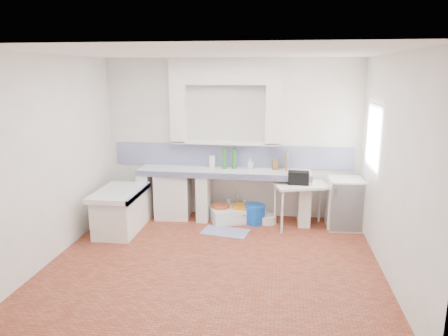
# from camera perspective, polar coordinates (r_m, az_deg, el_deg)

# --- Properties ---
(floor) EXTENTS (4.50, 4.50, 0.00)m
(floor) POSITION_cam_1_polar(r_m,az_deg,el_deg) (5.93, -1.33, -12.62)
(floor) COLOR brown
(floor) RESTS_ON ground
(ceiling) EXTENTS (4.50, 4.50, 0.00)m
(ceiling) POSITION_cam_1_polar(r_m,az_deg,el_deg) (5.35, -1.50, 15.51)
(ceiling) COLOR white
(ceiling) RESTS_ON ground
(wall_back) EXTENTS (4.50, 0.00, 4.50)m
(wall_back) POSITION_cam_1_polar(r_m,az_deg,el_deg) (7.42, 1.04, 4.00)
(wall_back) COLOR white
(wall_back) RESTS_ON ground
(wall_front) EXTENTS (4.50, 0.00, 4.50)m
(wall_front) POSITION_cam_1_polar(r_m,az_deg,el_deg) (3.58, -6.52, -6.13)
(wall_front) COLOR white
(wall_front) RESTS_ON ground
(wall_left) EXTENTS (0.00, 4.50, 4.50)m
(wall_left) POSITION_cam_1_polar(r_m,az_deg,el_deg) (6.23, -22.29, 1.25)
(wall_left) COLOR white
(wall_left) RESTS_ON ground
(wall_right) EXTENTS (0.00, 4.50, 4.50)m
(wall_right) POSITION_cam_1_polar(r_m,az_deg,el_deg) (5.58, 22.03, -0.02)
(wall_right) COLOR white
(wall_right) RESTS_ON ground
(alcove_mass) EXTENTS (1.90, 0.25, 0.45)m
(alcove_mass) POSITION_cam_1_polar(r_m,az_deg,el_deg) (7.21, 0.15, 13.11)
(alcove_mass) COLOR white
(alcove_mass) RESTS_ON ground
(window_frame) EXTENTS (0.35, 0.86, 1.06)m
(window_frame) POSITION_cam_1_polar(r_m,az_deg,el_deg) (6.74, 21.20, 3.90)
(window_frame) COLOR #3B2312
(window_frame) RESTS_ON ground
(lace_valance) EXTENTS (0.01, 0.84, 0.24)m
(lace_valance) POSITION_cam_1_polar(r_m,az_deg,el_deg) (6.66, 20.25, 7.18)
(lace_valance) COLOR white
(lace_valance) RESTS_ON ground
(counter_slab) EXTENTS (3.00, 0.60, 0.08)m
(counter_slab) POSITION_cam_1_polar(r_m,az_deg,el_deg) (7.25, -0.04, -0.58)
(counter_slab) COLOR white
(counter_slab) RESTS_ON ground
(counter_lip) EXTENTS (3.00, 0.04, 0.10)m
(counter_lip) POSITION_cam_1_polar(r_m,az_deg,el_deg) (6.98, -0.35, -1.12)
(counter_lip) COLOR navy
(counter_lip) RESTS_ON ground
(counter_pier_left) EXTENTS (0.20, 0.55, 0.82)m
(counter_pier_left) POSITION_cam_1_polar(r_m,az_deg,el_deg) (7.68, -10.47, -3.50)
(counter_pier_left) COLOR white
(counter_pier_left) RESTS_ON ground
(counter_pier_mid) EXTENTS (0.20, 0.55, 0.82)m
(counter_pier_mid) POSITION_cam_1_polar(r_m,az_deg,el_deg) (7.42, -2.72, -3.87)
(counter_pier_mid) COLOR white
(counter_pier_mid) RESTS_ON ground
(counter_pier_right) EXTENTS (0.20, 0.55, 0.82)m
(counter_pier_right) POSITION_cam_1_polar(r_m,az_deg,el_deg) (7.32, 10.92, -4.34)
(counter_pier_right) COLOR white
(counter_pier_right) RESTS_ON ground
(peninsula_top) EXTENTS (0.70, 1.10, 0.08)m
(peninsula_top) POSITION_cam_1_polar(r_m,az_deg,el_deg) (6.95, -14.16, -3.29)
(peninsula_top) COLOR white
(peninsula_top) RESTS_ON ground
(peninsula_base) EXTENTS (0.60, 1.00, 0.62)m
(peninsula_base) POSITION_cam_1_polar(r_m,az_deg,el_deg) (7.06, -14.00, -6.02)
(peninsula_base) COLOR white
(peninsula_base) RESTS_ON ground
(peninsula_lip) EXTENTS (0.04, 1.10, 0.10)m
(peninsula_lip) POSITION_cam_1_polar(r_m,az_deg,el_deg) (6.84, -11.59, -3.43)
(peninsula_lip) COLOR navy
(peninsula_lip) RESTS_ON ground
(backsplash) EXTENTS (4.27, 0.03, 0.40)m
(backsplash) POSITION_cam_1_polar(r_m,az_deg,el_deg) (7.46, 1.02, 1.70)
(backsplash) COLOR navy
(backsplash) RESTS_ON ground
(stove) EXTENTS (0.63, 0.61, 0.84)m
(stove) POSITION_cam_1_polar(r_m,az_deg,el_deg) (7.56, -6.94, -3.54)
(stove) COLOR white
(stove) RESTS_ON ground
(sink) EXTENTS (1.02, 0.81, 0.22)m
(sink) POSITION_cam_1_polar(r_m,az_deg,el_deg) (7.39, 1.79, -6.39)
(sink) COLOR white
(sink) RESTS_ON ground
(side_table) EXTENTS (1.01, 0.75, 0.04)m
(side_table) POSITION_cam_1_polar(r_m,az_deg,el_deg) (7.12, 10.56, -5.13)
(side_table) COLOR white
(side_table) RESTS_ON ground
(fridge) EXTENTS (0.58, 0.58, 0.85)m
(fridge) POSITION_cam_1_polar(r_m,az_deg,el_deg) (7.27, 16.19, -4.65)
(fridge) COLOR white
(fridge) RESTS_ON ground
(bucket_red) EXTENTS (0.38, 0.38, 0.30)m
(bucket_red) POSITION_cam_1_polar(r_m,az_deg,el_deg) (7.37, -0.48, -6.13)
(bucket_red) COLOR #B24B28
(bucket_red) RESTS_ON ground
(bucket_orange) EXTENTS (0.37, 0.37, 0.30)m
(bucket_orange) POSITION_cam_1_polar(r_m,az_deg,el_deg) (7.34, 2.36, -6.19)
(bucket_orange) COLOR orange
(bucket_orange) RESTS_ON ground
(bucket_blue) EXTENTS (0.44, 0.44, 0.33)m
(bucket_blue) POSITION_cam_1_polar(r_m,az_deg,el_deg) (7.28, 4.26, -6.28)
(bucket_blue) COLOR blue
(bucket_blue) RESTS_ON ground
(basin_white) EXTENTS (0.44, 0.44, 0.13)m
(basin_white) POSITION_cam_1_polar(r_m,az_deg,el_deg) (7.34, 5.87, -6.95)
(basin_white) COLOR white
(basin_white) RESTS_ON ground
(water_bottle_a) EXTENTS (0.12, 0.12, 0.34)m
(water_bottle_a) POSITION_cam_1_polar(r_m,az_deg,el_deg) (7.58, 0.57, -5.42)
(water_bottle_a) COLOR silver
(water_bottle_a) RESTS_ON ground
(water_bottle_b) EXTENTS (0.10, 0.10, 0.32)m
(water_bottle_b) POSITION_cam_1_polar(r_m,az_deg,el_deg) (7.55, 2.80, -5.58)
(water_bottle_b) COLOR silver
(water_bottle_b) RESTS_ON ground
(black_bag) EXTENTS (0.34, 0.20, 0.21)m
(black_bag) POSITION_cam_1_polar(r_m,az_deg,el_deg) (6.98, 10.13, -1.34)
(black_bag) COLOR black
(black_bag) RESTS_ON side_table
(green_bottle_a) EXTENTS (0.10, 0.10, 0.36)m
(green_bottle_a) POSITION_cam_1_polar(r_m,az_deg,el_deg) (7.31, 0.07, 1.31)
(green_bottle_a) COLOR #2C6D2C
(green_bottle_a) RESTS_ON counter_slab
(green_bottle_b) EXTENTS (0.09, 0.09, 0.36)m
(green_bottle_b) POSITION_cam_1_polar(r_m,az_deg,el_deg) (7.31, 1.40, 1.28)
(green_bottle_b) COLOR #2C6D2C
(green_bottle_b) RESTS_ON counter_slab
(knife_block) EXTENTS (0.11, 0.10, 0.18)m
(knife_block) POSITION_cam_1_polar(r_m,az_deg,el_deg) (7.30, 7.03, 0.48)
(knife_block) COLOR olive
(knife_block) RESTS_ON counter_slab
(cutting_board) EXTENTS (0.05, 0.24, 0.33)m
(cutting_board) POSITION_cam_1_polar(r_m,az_deg,el_deg) (7.29, 8.61, 1.00)
(cutting_board) COLOR olive
(cutting_board) RESTS_ON counter_slab
(paper_towel) EXTENTS (0.14, 0.14, 0.21)m
(paper_towel) POSITION_cam_1_polar(r_m,az_deg,el_deg) (7.39, -1.63, 0.85)
(paper_towel) COLOR white
(paper_towel) RESTS_ON counter_slab
(soap_bottle) EXTENTS (0.09, 0.09, 0.17)m
(soap_bottle) POSITION_cam_1_polar(r_m,az_deg,el_deg) (7.32, 3.64, 0.55)
(soap_bottle) COLOR white
(soap_bottle) RESTS_ON counter_slab
(rug) EXTENTS (0.81, 0.55, 0.01)m
(rug) POSITION_cam_1_polar(r_m,az_deg,el_deg) (6.91, 0.16, -8.71)
(rug) COLOR navy
(rug) RESTS_ON ground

